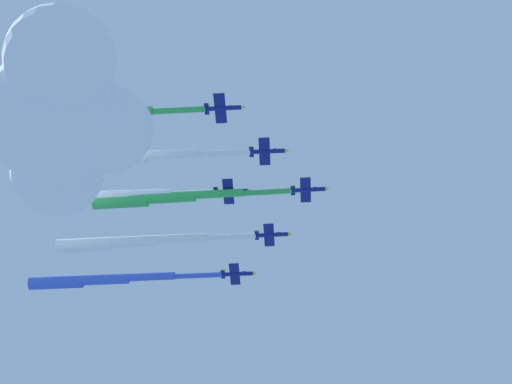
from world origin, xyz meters
TOP-DOWN VIEW (x-y plane):
  - jet_lead at (7.49, 21.67)m, footprint 24.02×58.91m
  - jet_port_inner at (22.45, 28.49)m, footprint 24.12×60.64m
  - jet_starboard_inner at (-1.72, 36.08)m, footprint 23.43×60.62m
  - jet_port_mid at (11.78, 37.48)m, footprint 21.29×54.03m
  - jet_starboard_mid at (37.14, 34.21)m, footprint 23.81×60.64m
  - jet_port_outer at (-10.38, 48.92)m, footprint 23.69×59.95m
  - cloud_puff at (-15.64, 48.84)m, footprint 51.69×37.98m

SIDE VIEW (x-z plane):
  - cloud_puff at x=-15.64m, z-range 173.55..206.42m
  - jet_starboard_mid at x=37.14m, z-range 197.49..201.49m
  - jet_port_inner at x=22.45m, z-range 197.57..201.63m
  - jet_port_outer at x=-10.38m, z-range 197.63..201.57m
  - jet_starboard_inner at x=-1.72m, z-range 198.02..201.96m
  - jet_lead at x=7.49m, z-range 199.22..203.25m
  - jet_port_mid at x=11.78m, z-range 200.23..204.16m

